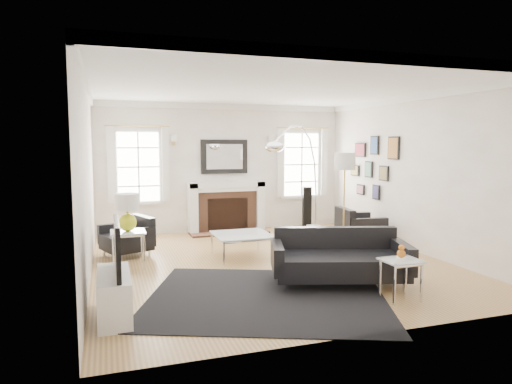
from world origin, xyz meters
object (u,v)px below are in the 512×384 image
object	(u,v)px
gourd_lamp	(127,210)
armchair_right	(358,227)
coffee_table	(242,236)
arc_floor_lamp	(297,178)
sofa	(339,260)
fireplace	(227,207)
armchair_left	(129,238)

from	to	relation	value
gourd_lamp	armchair_right	bearing A→B (deg)	6.05
coffee_table	arc_floor_lamp	xyz separation A→B (m)	(1.34, 0.80, 0.90)
sofa	armchair_right	xyz separation A→B (m)	(1.61, 2.21, -0.01)
fireplace	gourd_lamp	bearing A→B (deg)	-132.70
sofa	armchair_left	xyz separation A→B (m)	(-2.68, 2.54, -0.02)
coffee_table	arc_floor_lamp	world-z (taller)	arc_floor_lamp
coffee_table	gourd_lamp	xyz separation A→B (m)	(-1.86, -0.01, 0.53)
armchair_left	coffee_table	world-z (taller)	armchair_left
sofa	arc_floor_lamp	size ratio (longest dim) A/B	0.85
coffee_table	fireplace	bearing A→B (deg)	81.74
arc_floor_lamp	sofa	bearing A→B (deg)	-100.31
armchair_right	arc_floor_lamp	world-z (taller)	arc_floor_lamp
sofa	armchair_left	bearing A→B (deg)	136.55
fireplace	armchair_left	xyz separation A→B (m)	(-2.15, -1.59, -0.23)
sofa	arc_floor_lamp	xyz separation A→B (m)	(0.47, 2.56, 0.95)
fireplace	arc_floor_lamp	xyz separation A→B (m)	(1.00, -1.57, 0.74)
armchair_left	armchair_right	world-z (taller)	armchair_right
sofa	coffee_table	size ratio (longest dim) A/B	2.16
coffee_table	armchair_left	bearing A→B (deg)	156.50
fireplace	coffee_table	world-z (taller)	fireplace
sofa	gourd_lamp	xyz separation A→B (m)	(-2.73, 1.75, 0.58)
armchair_right	arc_floor_lamp	xyz separation A→B (m)	(-1.15, 0.35, 0.96)
fireplace	gourd_lamp	world-z (taller)	gourd_lamp
sofa	coffee_table	xyz separation A→B (m)	(-0.88, 1.75, 0.05)
gourd_lamp	arc_floor_lamp	xyz separation A→B (m)	(3.20, 0.81, 0.37)
armchair_left	coffee_table	distance (m)	1.97
fireplace	sofa	size ratio (longest dim) A/B	0.84
armchair_left	arc_floor_lamp	world-z (taller)	arc_floor_lamp
armchair_left	gourd_lamp	xyz separation A→B (m)	(-0.05, -0.79, 0.60)
arc_floor_lamp	armchair_right	bearing A→B (deg)	-17.05
armchair_right	armchair_left	bearing A→B (deg)	175.56
armchair_right	fireplace	bearing A→B (deg)	138.08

